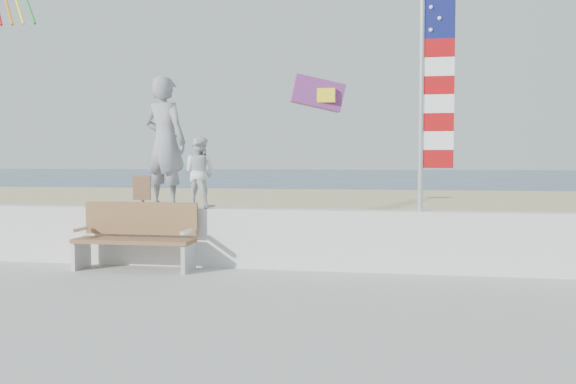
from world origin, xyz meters
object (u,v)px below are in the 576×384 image
object	(u,v)px
bench	(136,235)
child	(199,173)
flag	(431,78)
adult	(165,142)

from	to	relation	value
bench	child	bearing A→B (deg)	28.32
child	bench	distance (m)	1.34
bench	flag	size ratio (longest dim) A/B	0.51
adult	bench	world-z (taller)	adult
child	bench	size ratio (longest dim) A/B	0.61
adult	child	xyz separation A→B (m)	(0.55, 0.00, -0.47)
child	flag	size ratio (longest dim) A/B	0.31
bench	flag	bearing A→B (deg)	6.00
child	adult	bearing A→B (deg)	14.70
bench	flag	xyz separation A→B (m)	(4.32, 0.45, 2.30)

